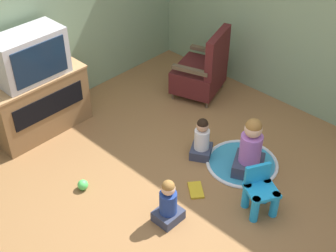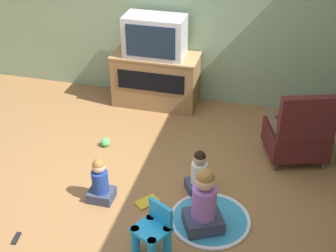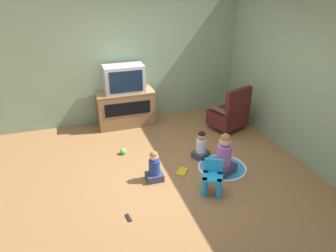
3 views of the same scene
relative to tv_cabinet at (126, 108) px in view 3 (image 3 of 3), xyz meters
name	(u,v)px [view 3 (image 3 of 3)]	position (x,y,z in m)	size (l,w,h in m)	color
ground_plane	(169,169)	(0.31, -1.93, -0.38)	(30.00, 30.00, 0.00)	olive
wall_back	(119,53)	(-0.01, 0.34, 1.06)	(5.35, 0.12, 2.89)	gray
wall_right	(314,78)	(2.60, -2.27, 1.06)	(0.12, 5.33, 2.89)	gray
tv_cabinet	(126,108)	(0.00, 0.00, 0.00)	(1.17, 0.53, 0.74)	brown
television	(124,79)	(0.00, -0.03, 0.63)	(0.80, 0.43, 0.54)	#B7B7BC
black_armchair	(230,114)	(1.94, -0.91, -0.03)	(0.80, 0.75, 0.94)	brown
yellow_kid_chair	(212,179)	(0.73, -2.69, -0.17)	(0.39, 0.39, 0.50)	#1E99DB
play_mat	(222,167)	(1.17, -2.17, -0.37)	(0.81, 0.81, 0.04)	teal
child_watching_left	(224,156)	(1.11, -2.29, -0.08)	(0.46, 0.44, 0.70)	#33384C
child_watching_center	(154,168)	(0.01, -2.14, -0.16)	(0.26, 0.23, 0.51)	#33384C
child_watching_right	(201,146)	(0.96, -1.74, -0.16)	(0.34, 0.32, 0.51)	#33384C
toy_ball	(123,151)	(-0.31, -1.20, -0.33)	(0.11, 0.11, 0.11)	#4CCC59
book	(182,172)	(0.49, -2.08, -0.37)	(0.26, 0.27, 0.02)	gold
remote_control	(129,218)	(-0.57, -2.88, -0.37)	(0.06, 0.15, 0.02)	black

